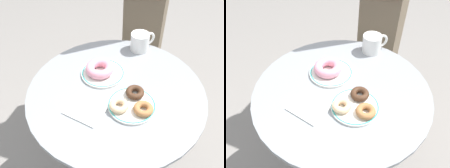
# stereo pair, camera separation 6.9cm
# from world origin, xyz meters

# --- Properties ---
(cafe_table) EXTENTS (0.72, 0.72, 0.72)m
(cafe_table) POSITION_xyz_m (0.00, 0.00, 0.49)
(cafe_table) COLOR gray
(cafe_table) RESTS_ON ground
(plate_left) EXTENTS (0.19, 0.19, 0.01)m
(plate_left) POSITION_xyz_m (-0.11, 0.03, 0.73)
(plate_left) COLOR white
(plate_left) RESTS_ON cafe_table
(plate_right) EXTENTS (0.18, 0.18, 0.01)m
(plate_right) POSITION_xyz_m (0.11, -0.03, 0.73)
(plate_right) COLOR white
(plate_right) RESTS_ON cafe_table
(donut_pink_frosted) EXTENTS (0.15, 0.15, 0.04)m
(donut_pink_frosted) POSITION_xyz_m (-0.11, 0.02, 0.75)
(donut_pink_frosted) COLOR pink
(donut_pink_frosted) RESTS_ON plate_left
(donut_cinnamon) EXTENTS (0.10, 0.10, 0.02)m
(donut_cinnamon) POSITION_xyz_m (0.16, -0.02, 0.74)
(donut_cinnamon) COLOR #A36B3D
(donut_cinnamon) RESTS_ON plate_right
(donut_chocolate) EXTENTS (0.08, 0.08, 0.02)m
(donut_chocolate) POSITION_xyz_m (0.08, 0.02, 0.74)
(donut_chocolate) COLOR #422819
(donut_chocolate) RESTS_ON plate_right
(donut_glazed) EXTENTS (0.09, 0.09, 0.02)m
(donut_glazed) POSITION_xyz_m (0.08, -0.07, 0.74)
(donut_glazed) COLOR #E0B789
(donut_glazed) RESTS_ON plate_right
(paper_napkin) EXTENTS (0.17, 0.17, 0.01)m
(paper_napkin) POSITION_xyz_m (-0.01, -0.15, 0.72)
(paper_napkin) COLOR white
(paper_napkin) RESTS_ON cafe_table
(coffee_mug) EXTENTS (0.09, 0.13, 0.09)m
(coffee_mug) POSITION_xyz_m (-0.11, 0.28, 0.76)
(coffee_mug) COLOR white
(coffee_mug) RESTS_ON cafe_table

